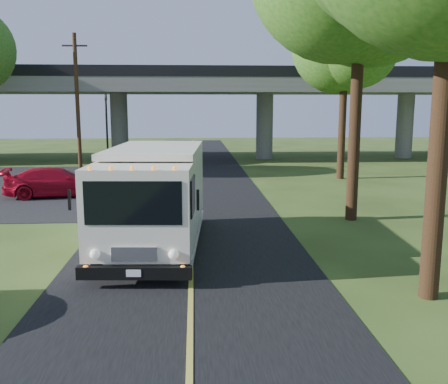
{
  "coord_description": "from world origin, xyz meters",
  "views": [
    {
      "loc": [
        0.12,
        -9.68,
        4.37
      ],
      "look_at": [
        1.07,
        6.33,
        1.6
      ],
      "focal_mm": 40.0,
      "sensor_mm": 36.0,
      "label": 1
    }
  ],
  "objects": [
    {
      "name": "utility_pole",
      "position": [
        -7.5,
        24.0,
        4.59
      ],
      "size": [
        1.6,
        0.26,
        9.0
      ],
      "color": "#472D19",
      "rests_on": "ground"
    },
    {
      "name": "tree_right_far",
      "position": [
        9.21,
        19.84,
        8.3
      ],
      "size": [
        5.77,
        5.67,
        10.99
      ],
      "color": "#382314",
      "rests_on": "ground"
    },
    {
      "name": "pedestrian",
      "position": [
        -3.8,
        11.51,
        0.8
      ],
      "size": [
        0.68,
        0.56,
        1.61
      ],
      "primitive_type": "imported",
      "rotation": [
        0.0,
        0.0,
        2.8
      ],
      "color": "gray",
      "rests_on": "ground"
    },
    {
      "name": "road",
      "position": [
        0.0,
        10.0,
        0.01
      ],
      "size": [
        7.0,
        90.0,
        0.02
      ],
      "primitive_type": "cube",
      "color": "black",
      "rests_on": "ground"
    },
    {
      "name": "lane_line",
      "position": [
        0.0,
        10.0,
        0.03
      ],
      "size": [
        0.12,
        90.0,
        0.01
      ],
      "primitive_type": "cube",
      "color": "gold",
      "rests_on": "road"
    },
    {
      "name": "red_sedan",
      "position": [
        -6.59,
        14.84,
        0.72
      ],
      "size": [
        5.24,
        2.9,
        1.44
      ],
      "primitive_type": "imported",
      "rotation": [
        0.0,
        0.0,
        1.76
      ],
      "color": "#A40A1E",
      "rests_on": "ground"
    },
    {
      "name": "traffic_signal",
      "position": [
        -6.0,
        26.0,
        3.2
      ],
      "size": [
        0.18,
        0.22,
        5.2
      ],
      "color": "black",
      "rests_on": "ground"
    },
    {
      "name": "overpass",
      "position": [
        0.0,
        32.0,
        4.56
      ],
      "size": [
        54.0,
        10.0,
        7.3
      ],
      "color": "slate",
      "rests_on": "ground"
    },
    {
      "name": "step_van",
      "position": [
        -1.12,
        5.48,
        1.69
      ],
      "size": [
        3.18,
        7.56,
        3.11
      ],
      "rotation": [
        0.0,
        0.0,
        -0.06
      ],
      "color": "silver",
      "rests_on": "ground"
    },
    {
      "name": "ground",
      "position": [
        0.0,
        0.0,
        0.0
      ],
      "size": [
        120.0,
        120.0,
        0.0
      ],
      "primitive_type": "plane",
      "color": "#304217",
      "rests_on": "ground"
    }
  ]
}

